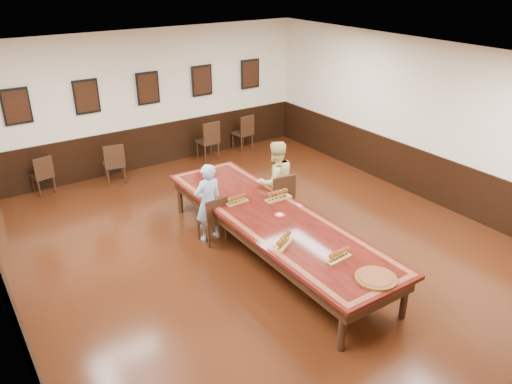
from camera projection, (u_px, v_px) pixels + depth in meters
floor at (272, 256)px, 8.48m from camera, size 8.00×10.00×0.02m
ceiling at (275, 64)px, 7.11m from camera, size 8.00×10.00×0.02m
wall_back at (148, 100)px, 11.56m from camera, size 8.00×0.02×3.20m
wall_right at (439, 125)px, 9.82m from camera, size 0.02×10.00×3.20m
chair_man at (212, 218)px, 8.73m from camera, size 0.45×0.48×0.90m
chair_woman at (278, 197)px, 9.39m from camera, size 0.52×0.56×1.01m
spare_chair_a at (42, 174)px, 10.58m from camera, size 0.48×0.50×0.85m
spare_chair_b at (114, 163)px, 11.06m from camera, size 0.51×0.55×0.94m
spare_chair_c at (208, 140)px, 12.39m from camera, size 0.48×0.52×0.99m
spare_chair_d at (242, 132)px, 13.04m from camera, size 0.50×0.53×0.94m
person_man at (208, 203)px, 8.69m from camera, size 0.54×0.37×1.44m
person_woman at (275, 181)px, 9.35m from camera, size 0.84×0.68×1.57m
pink_phone at (299, 205)px, 8.51m from camera, size 0.08×0.15×0.01m
wainscoting at (273, 230)px, 8.26m from camera, size 8.00×10.00×1.00m
conference_table at (273, 224)px, 8.21m from camera, size 1.40×5.00×0.76m
posters at (148, 88)px, 11.38m from camera, size 6.14×0.04×0.74m
flight_a at (237, 200)px, 8.57m from camera, size 0.41×0.14×0.15m
flight_b at (278, 195)px, 8.69m from camera, size 0.49×0.16×0.18m
flight_c at (284, 241)px, 7.30m from camera, size 0.45×0.33×0.16m
flight_d at (339, 255)px, 6.96m from camera, size 0.42×0.16×0.15m
red_plate_grp at (280, 215)px, 8.18m from camera, size 0.19×0.19×0.02m
carved_platter at (376, 278)px, 6.54m from camera, size 0.56×0.56×0.04m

